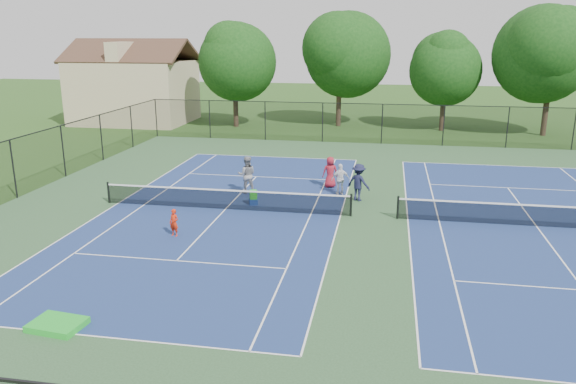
% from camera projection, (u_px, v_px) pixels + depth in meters
% --- Properties ---
extents(ground, '(140.00, 140.00, 0.00)m').
position_uv_depth(ground, '(374.00, 218.00, 25.53)').
color(ground, '#234716').
rests_on(ground, ground).
extents(court_pad, '(36.00, 36.00, 0.01)m').
position_uv_depth(court_pad, '(374.00, 217.00, 25.53)').
color(court_pad, '#2A4929').
rests_on(court_pad, ground).
extents(tennis_court_left, '(12.00, 23.83, 1.07)m').
position_uv_depth(tennis_court_left, '(225.00, 207.00, 26.69)').
color(tennis_court_left, navy).
rests_on(tennis_court_left, ground).
extents(tennis_court_right, '(12.00, 23.83, 1.07)m').
position_uv_depth(tennis_court_right, '(537.00, 224.00, 24.32)').
color(tennis_court_right, navy).
rests_on(tennis_court_right, ground).
extents(perimeter_fence, '(36.08, 36.08, 3.02)m').
position_uv_depth(perimeter_fence, '(375.00, 184.00, 25.09)').
color(perimeter_fence, black).
rests_on(perimeter_fence, ground).
extents(tree_back_a, '(6.80, 6.80, 9.15)m').
position_uv_depth(tree_back_a, '(234.00, 58.00, 48.81)').
color(tree_back_a, '#2D2116').
rests_on(tree_back_a, ground).
extents(tree_back_b, '(7.60, 7.60, 10.03)m').
position_uv_depth(tree_back_b, '(340.00, 51.00, 49.03)').
color(tree_back_b, '#2D2116').
rests_on(tree_back_b, ground).
extents(tree_back_c, '(6.00, 6.00, 8.40)m').
position_uv_depth(tree_back_c, '(446.00, 66.00, 46.87)').
color(tree_back_c, '#2D2116').
rests_on(tree_back_c, ground).
extents(tree_back_d, '(7.80, 7.80, 10.37)m').
position_uv_depth(tree_back_d, '(553.00, 50.00, 44.20)').
color(tree_back_d, '#2D2116').
rests_on(tree_back_d, ground).
extents(clapboard_house, '(10.80, 8.10, 7.65)m').
position_uv_depth(clapboard_house, '(134.00, 89.00, 52.26)').
color(clapboard_house, tan).
rests_on(clapboard_house, ground).
extents(child_player, '(0.48, 0.39, 1.15)m').
position_uv_depth(child_player, '(174.00, 223.00, 23.05)').
color(child_player, red).
rests_on(child_player, ground).
extents(instructor, '(1.09, 0.93, 1.96)m').
position_uv_depth(instructor, '(247.00, 175.00, 29.20)').
color(instructor, gray).
rests_on(instructor, ground).
extents(bystander_a, '(1.03, 0.71, 1.63)m').
position_uv_depth(bystander_a, '(340.00, 179.00, 29.00)').
color(bystander_a, white).
rests_on(bystander_a, ground).
extents(bystander_b, '(1.40, 1.18, 1.88)m').
position_uv_depth(bystander_b, '(359.00, 182.00, 27.87)').
color(bystander_b, '#181B36').
rests_on(bystander_b, ground).
extents(bystander_c, '(0.96, 0.78, 1.69)m').
position_uv_depth(bystander_c, '(330.00, 172.00, 30.31)').
color(bystander_c, maroon).
rests_on(bystander_c, ground).
extents(ball_crate, '(0.49, 0.43, 0.30)m').
position_uv_depth(ball_crate, '(253.00, 202.00, 27.39)').
color(ball_crate, navy).
rests_on(ball_crate, ground).
extents(ball_hopper, '(0.42, 0.38, 0.44)m').
position_uv_depth(ball_hopper, '(253.00, 195.00, 27.29)').
color(ball_hopper, green).
rests_on(ball_hopper, ball_crate).
extents(green_tarp, '(1.56, 1.21, 0.19)m').
position_uv_depth(green_tarp, '(57.00, 325.00, 15.94)').
color(green_tarp, green).
rests_on(green_tarp, ground).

